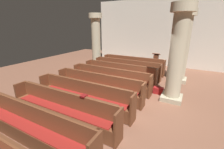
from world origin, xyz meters
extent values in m
plane|color=brown|center=(0.00, 0.00, 0.00)|extent=(19.20, 19.20, 0.00)
cube|color=silver|center=(0.00, 6.08, 2.25)|extent=(10.00, 0.16, 4.50)
cube|color=brown|center=(-1.20, 3.47, 0.43)|extent=(3.67, 0.38, 0.05)
cube|color=brown|center=(-1.20, 3.63, 0.69)|extent=(3.67, 0.04, 0.48)
cube|color=brown|center=(-1.20, 3.68, 0.92)|extent=(3.52, 0.06, 0.02)
cube|color=brown|center=(-3.06, 3.47, 0.47)|extent=(0.06, 0.44, 0.93)
cube|color=brown|center=(0.67, 3.47, 0.47)|extent=(0.06, 0.44, 0.93)
cube|color=brown|center=(-1.20, 3.29, 0.21)|extent=(3.67, 0.03, 0.38)
cube|color=maroon|center=(-1.20, 3.45, 0.46)|extent=(3.38, 0.32, 0.03)
cube|color=brown|center=(-1.20, 2.50, 0.43)|extent=(3.67, 0.38, 0.05)
cube|color=brown|center=(-1.20, 2.66, 0.69)|extent=(3.67, 0.04, 0.48)
cube|color=brown|center=(-1.20, 2.71, 0.92)|extent=(3.52, 0.06, 0.02)
cube|color=brown|center=(-3.06, 2.50, 0.47)|extent=(0.06, 0.44, 0.93)
cube|color=brown|center=(0.67, 2.50, 0.47)|extent=(0.06, 0.44, 0.93)
cube|color=brown|center=(-1.20, 2.32, 0.21)|extent=(3.67, 0.03, 0.38)
cube|color=maroon|center=(-1.20, 2.48, 0.46)|extent=(3.38, 0.32, 0.03)
cube|color=brown|center=(-1.20, 1.53, 0.43)|extent=(3.67, 0.38, 0.05)
cube|color=brown|center=(-1.20, 1.70, 0.69)|extent=(3.67, 0.04, 0.48)
cube|color=brown|center=(-1.20, 1.74, 0.92)|extent=(3.52, 0.06, 0.02)
cube|color=brown|center=(-3.06, 1.53, 0.47)|extent=(0.06, 0.44, 0.93)
cube|color=brown|center=(0.67, 1.53, 0.47)|extent=(0.06, 0.44, 0.93)
cube|color=brown|center=(-1.20, 1.35, 0.21)|extent=(3.67, 0.03, 0.38)
cube|color=maroon|center=(-1.20, 1.51, 0.46)|extent=(3.38, 0.32, 0.03)
cube|color=brown|center=(-1.20, 0.56, 0.43)|extent=(3.67, 0.38, 0.05)
cube|color=brown|center=(-1.20, 0.73, 0.69)|extent=(3.67, 0.04, 0.48)
cube|color=brown|center=(-1.20, 0.78, 0.92)|extent=(3.52, 0.06, 0.02)
cube|color=brown|center=(-3.06, 0.56, 0.47)|extent=(0.06, 0.44, 0.93)
cube|color=brown|center=(0.67, 0.56, 0.47)|extent=(0.06, 0.44, 0.93)
cube|color=brown|center=(-1.20, 0.39, 0.21)|extent=(3.67, 0.03, 0.38)
cube|color=maroon|center=(-1.20, 0.54, 0.46)|extent=(3.38, 0.32, 0.03)
cube|color=brown|center=(-1.20, -0.41, 0.43)|extent=(3.67, 0.38, 0.05)
cube|color=brown|center=(-1.20, -0.24, 0.69)|extent=(3.67, 0.04, 0.48)
cube|color=brown|center=(-1.20, -0.19, 0.92)|extent=(3.52, 0.06, 0.02)
cube|color=brown|center=(-3.06, -0.41, 0.47)|extent=(0.06, 0.44, 0.93)
cube|color=brown|center=(0.67, -0.41, 0.47)|extent=(0.06, 0.44, 0.93)
cube|color=brown|center=(-1.20, -0.58, 0.21)|extent=(3.67, 0.03, 0.38)
cube|color=maroon|center=(-1.20, -0.43, 0.46)|extent=(3.38, 0.32, 0.03)
cube|color=brown|center=(-1.20, -1.37, 0.43)|extent=(3.67, 0.38, 0.05)
cube|color=brown|center=(-1.20, -1.21, 0.69)|extent=(3.67, 0.04, 0.48)
cube|color=brown|center=(-1.20, -1.16, 0.92)|extent=(3.52, 0.06, 0.02)
cube|color=brown|center=(-3.06, -1.37, 0.47)|extent=(0.06, 0.44, 0.93)
cube|color=brown|center=(0.67, -1.37, 0.47)|extent=(0.06, 0.44, 0.93)
cube|color=brown|center=(-1.20, -1.55, 0.21)|extent=(3.67, 0.03, 0.38)
cube|color=maroon|center=(-1.20, -1.39, 0.46)|extent=(3.38, 0.32, 0.03)
cube|color=brown|center=(-1.20, -2.34, 0.43)|extent=(3.67, 0.38, 0.05)
cube|color=brown|center=(-1.20, -2.18, 0.69)|extent=(3.67, 0.04, 0.48)
cube|color=brown|center=(-1.20, -2.13, 0.92)|extent=(3.52, 0.06, 0.02)
cube|color=brown|center=(-3.06, -2.34, 0.47)|extent=(0.06, 0.44, 0.93)
cube|color=brown|center=(0.67, -2.34, 0.47)|extent=(0.06, 0.44, 0.93)
cube|color=brown|center=(-1.20, -2.52, 0.21)|extent=(3.67, 0.03, 0.38)
cube|color=maroon|center=(-1.20, -2.36, 0.46)|extent=(3.38, 0.32, 0.03)
cube|color=brown|center=(-1.20, -3.31, 0.43)|extent=(3.67, 0.38, 0.05)
cube|color=brown|center=(-1.20, -3.14, 0.69)|extent=(3.67, 0.04, 0.48)
cube|color=brown|center=(-1.20, -3.10, 0.92)|extent=(3.52, 0.06, 0.02)
cube|color=brown|center=(-1.20, -3.49, 0.21)|extent=(3.67, 0.03, 0.38)
cube|color=maroon|center=(-1.20, -3.33, 0.46)|extent=(3.38, 0.32, 0.03)
cube|color=tan|center=(1.47, 3.11, 0.09)|extent=(0.77, 0.77, 0.18)
cylinder|color=#BCB293|center=(1.47, 3.11, 1.69)|extent=(0.57, 0.57, 3.02)
cylinder|color=beige|center=(1.47, 3.11, 3.35)|extent=(0.83, 0.83, 0.30)
cube|color=tan|center=(-3.82, 3.43, 0.09)|extent=(0.77, 0.77, 0.18)
cylinder|color=#BCB293|center=(-3.82, 3.43, 1.69)|extent=(0.57, 0.57, 3.02)
cylinder|color=beige|center=(-3.82, 3.43, 3.35)|extent=(0.83, 0.83, 0.30)
cube|color=tan|center=(1.47, 0.74, 0.09)|extent=(0.76, 0.76, 0.18)
cylinder|color=#BCB293|center=(1.47, 0.74, 1.69)|extent=(0.56, 0.56, 3.02)
cylinder|color=beige|center=(1.47, 0.74, 3.35)|extent=(0.82, 0.82, 0.30)
cube|color=#562B1A|center=(-0.11, 4.78, 0.03)|extent=(0.45, 0.45, 0.06)
cube|color=brown|center=(-0.11, 4.78, 0.47)|extent=(0.28, 0.28, 0.95)
cube|color=brown|center=(-0.11, 4.78, 1.01)|extent=(0.48, 0.35, 0.15)
cube|color=maroon|center=(-0.51, -2.13, 0.95)|extent=(0.15, 0.18, 0.04)
cube|color=maroon|center=(0.88, 1.08, 0.13)|extent=(0.40, 0.25, 0.27)
camera|label=1|loc=(1.97, -5.09, 2.80)|focal=24.37mm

